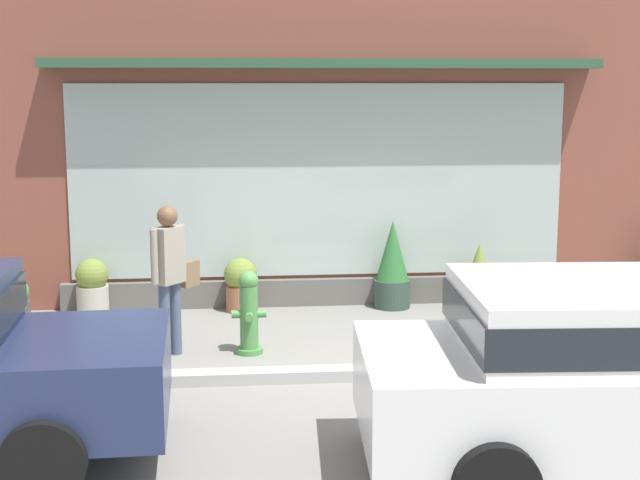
{
  "coord_description": "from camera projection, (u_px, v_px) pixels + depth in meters",
  "views": [
    {
      "loc": [
        -1.26,
        -9.09,
        2.96
      ],
      "look_at": [
        -0.23,
        1.2,
        1.19
      ],
      "focal_mm": 51.91,
      "sensor_mm": 36.0,
      "label": 1
    }
  ],
  "objects": [
    {
      "name": "ground_plane",
      "position": [
        354.0,
        372.0,
        9.54
      ],
      "size": [
        60.0,
        60.0,
        0.0
      ],
      "primitive_type": "plane",
      "color": "gray"
    },
    {
      "name": "curb_strip",
      "position": [
        357.0,
        373.0,
        9.34
      ],
      "size": [
        14.0,
        0.24,
        0.12
      ],
      "primitive_type": "cube",
      "color": "#B2B2AD",
      "rests_on": "ground_plane"
    },
    {
      "name": "storefront",
      "position": [
        323.0,
        115.0,
        12.24
      ],
      "size": [
        14.0,
        0.81,
        5.16
      ],
      "color": "brown",
      "rests_on": "ground_plane"
    },
    {
      "name": "fire_hydrant",
      "position": [
        249.0,
        313.0,
        10.15
      ],
      "size": [
        0.38,
        0.34,
        0.93
      ],
      "color": "#4C8C47",
      "rests_on": "ground_plane"
    },
    {
      "name": "pedestrian_with_handbag",
      "position": [
        170.0,
        269.0,
        9.98
      ],
      "size": [
        0.51,
        0.56,
        1.66
      ],
      "rotation": [
        0.0,
        0.0,
        0.89
      ],
      "color": "#475675",
      "rests_on": "ground_plane"
    },
    {
      "name": "parked_car_white",
      "position": [
        637.0,
        365.0,
        7.01
      ],
      "size": [
        4.46,
        2.19,
        1.48
      ],
      "rotation": [
        0.0,
        0.0,
        -0.06
      ],
      "color": "white",
      "rests_on": "ground_plane"
    },
    {
      "name": "potted_plant_corner_tall",
      "position": [
        241.0,
        284.0,
        12.03
      ],
      "size": [
        0.43,
        0.43,
        0.7
      ],
      "color": "#9E6042",
      "rests_on": "ground_plane"
    },
    {
      "name": "potted_plant_by_entrance",
      "position": [
        16.0,
        300.0,
        11.55
      ],
      "size": [
        0.34,
        0.34,
        0.54
      ],
      "color": "#4C4C51",
      "rests_on": "ground_plane"
    },
    {
      "name": "potted_plant_near_hydrant",
      "position": [
        92.0,
        286.0,
        11.87
      ],
      "size": [
        0.42,
        0.42,
        0.73
      ],
      "color": "#B7B2A3",
      "rests_on": "ground_plane"
    },
    {
      "name": "potted_plant_low_front",
      "position": [
        392.0,
        266.0,
        12.21
      ],
      "size": [
        0.48,
        0.48,
        1.17
      ],
      "color": "#33473D",
      "rests_on": "ground_plane"
    },
    {
      "name": "potted_plant_window_left",
      "position": [
        479.0,
        277.0,
        12.18
      ],
      "size": [
        0.44,
        0.44,
        0.88
      ],
      "color": "#33473D",
      "rests_on": "ground_plane"
    }
  ]
}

